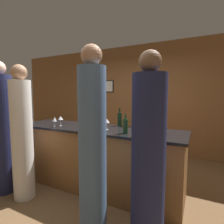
# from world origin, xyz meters

# --- Properties ---
(ground_plane) EXTENTS (14.00, 14.00, 0.00)m
(ground_plane) POSITION_xyz_m (0.00, 0.00, 0.00)
(ground_plane) COLOR brown
(back_wall) EXTENTS (8.00, 0.08, 2.80)m
(back_wall) POSITION_xyz_m (-0.00, 2.15, 1.40)
(back_wall) COLOR brown
(back_wall) RESTS_ON ground_plane
(bar_counter) EXTENTS (2.79, 0.77, 0.98)m
(bar_counter) POSITION_xyz_m (0.00, 0.00, 0.49)
(bar_counter) COLOR brown
(bar_counter) RESTS_ON ground_plane
(bartender) EXTENTS (0.33, 0.33, 1.82)m
(bartender) POSITION_xyz_m (0.65, 0.75, 0.85)
(bartender) COLOR orange
(bartender) RESTS_ON ground_plane
(guest_0) EXTENTS (0.29, 0.29, 1.92)m
(guest_0) POSITION_xyz_m (-0.76, -0.73, 0.91)
(guest_0) COLOR silver
(guest_0) RESTS_ON ground_plane
(guest_1) EXTENTS (0.32, 0.32, 1.90)m
(guest_1) POSITION_xyz_m (1.07, -0.75, 0.89)
(guest_1) COLOR #1E234C
(guest_1) RESTS_ON ground_plane
(guest_2) EXTENTS (0.29, 0.29, 2.00)m
(guest_2) POSITION_xyz_m (0.51, -0.85, 0.95)
(guest_2) COLOR #4C6B93
(guest_2) RESTS_ON ground_plane
(guest_3) EXTENTS (0.33, 0.33, 2.00)m
(guest_3) POSITION_xyz_m (-1.19, -0.75, 0.94)
(guest_3) COLOR #1E234C
(guest_3) RESTS_ON ground_plane
(wine_bottle_0) EXTENTS (0.07, 0.07, 0.30)m
(wine_bottle_0) POSITION_xyz_m (0.29, 0.33, 1.10)
(wine_bottle_0) COLOR black
(wine_bottle_0) RESTS_ON bar_counter
(wine_bottle_1) EXTENTS (0.07, 0.07, 0.26)m
(wine_bottle_1) POSITION_xyz_m (0.60, -0.19, 1.09)
(wine_bottle_1) COLOR #19381E
(wine_bottle_1) RESTS_ON bar_counter
(wine_glass_0) EXTENTS (0.08, 0.08, 0.16)m
(wine_glass_0) POSITION_xyz_m (-0.59, -0.13, 1.11)
(wine_glass_0) COLOR silver
(wine_glass_0) RESTS_ON bar_counter
(wine_glass_1) EXTENTS (0.08, 0.08, 0.17)m
(wine_glass_1) POSITION_xyz_m (0.27, -0.10, 1.12)
(wine_glass_1) COLOR silver
(wine_glass_1) RESTS_ON bar_counter
(wine_glass_2) EXTENTS (0.07, 0.07, 0.16)m
(wine_glass_2) POSITION_xyz_m (-0.65, -0.21, 1.10)
(wine_glass_2) COLOR silver
(wine_glass_2) RESTS_ON bar_counter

